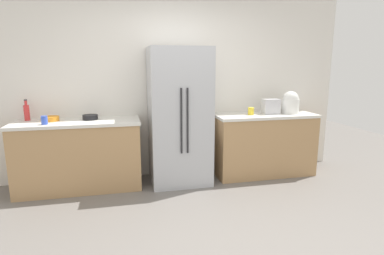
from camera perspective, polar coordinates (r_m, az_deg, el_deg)
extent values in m
plane|color=slate|center=(3.29, 1.25, -18.46)|extent=(10.62, 10.62, 0.00)
cube|color=silver|center=(4.64, -4.25, 9.09)|extent=(5.31, 0.10, 2.90)
cube|color=tan|center=(4.42, -19.80, -4.99)|extent=(1.57, 0.61, 0.88)
cube|color=silver|center=(4.32, -20.21, 0.88)|extent=(1.60, 0.64, 0.04)
cube|color=tan|center=(4.85, 12.82, -3.16)|extent=(1.47, 0.61, 0.88)
cube|color=silver|center=(4.76, 13.07, 2.21)|extent=(1.50, 0.64, 0.04)
cube|color=#B2B5BA|center=(4.30, -2.32, 1.99)|extent=(0.81, 0.68, 1.86)
cylinder|color=#262628|center=(3.95, -1.94, 1.15)|extent=(0.02, 0.02, 0.84)
cylinder|color=#262628|center=(3.97, -0.81, 1.19)|extent=(0.02, 0.02, 0.84)
cube|color=silver|center=(4.76, 14.16, 3.73)|extent=(0.25, 0.15, 0.22)
cylinder|color=white|center=(4.90, 17.46, 3.74)|extent=(0.25, 0.25, 0.21)
sphere|color=white|center=(4.89, 17.54, 4.98)|extent=(0.23, 0.23, 0.23)
cylinder|color=red|center=(4.60, -27.89, 2.37)|extent=(0.07, 0.07, 0.20)
cylinder|color=red|center=(4.58, -28.04, 3.97)|extent=(0.03, 0.03, 0.06)
cylinder|color=#333338|center=(4.58, -28.09, 4.44)|extent=(0.04, 0.04, 0.02)
cylinder|color=yellow|center=(4.62, 10.69, 2.95)|extent=(0.09, 0.09, 0.11)
cylinder|color=blue|center=(4.20, -25.31, 1.22)|extent=(0.07, 0.07, 0.11)
cylinder|color=orange|center=(4.42, -24.32, 1.47)|extent=(0.20, 0.20, 0.06)
cylinder|color=black|center=(4.36, -18.06, 1.80)|extent=(0.20, 0.20, 0.06)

